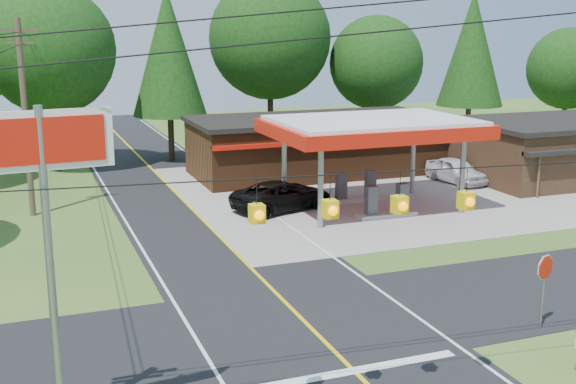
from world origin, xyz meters
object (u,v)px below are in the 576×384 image
object	(u,v)px
suv_car	(282,196)
sedan_car	(456,171)
gas_canopy	(372,130)
big_stop_sign	(45,197)
octagonal_stop_sign	(545,273)

from	to	relation	value
suv_car	sedan_car	distance (m)	12.75
gas_canopy	big_stop_sign	bearing A→B (deg)	-133.35
sedan_car	octagonal_stop_sign	bearing A→B (deg)	-121.78
sedan_car	suv_car	bearing A→B (deg)	-173.92
suv_car	big_stop_sign	bearing A→B (deg)	130.63
big_stop_sign	sedan_car	bearing A→B (deg)	41.36
gas_canopy	octagonal_stop_sign	bearing A→B (deg)	-97.12
octagonal_stop_sign	suv_car	bearing A→B (deg)	98.12
gas_canopy	big_stop_sign	distance (m)	24.83
octagonal_stop_sign	gas_canopy	bearing A→B (deg)	82.88
gas_canopy	sedan_car	xyz separation A→B (m)	(8.00, 4.00, -3.49)
suv_car	octagonal_stop_sign	xyz separation A→B (m)	(2.50, -17.51, 1.11)
sedan_car	big_stop_sign	bearing A→B (deg)	-143.87
sedan_car	big_stop_sign	xyz separation A→B (m)	(-25.00, -22.01, 5.32)
gas_canopy	suv_car	xyz separation A→B (m)	(-4.50, 1.50, -3.49)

